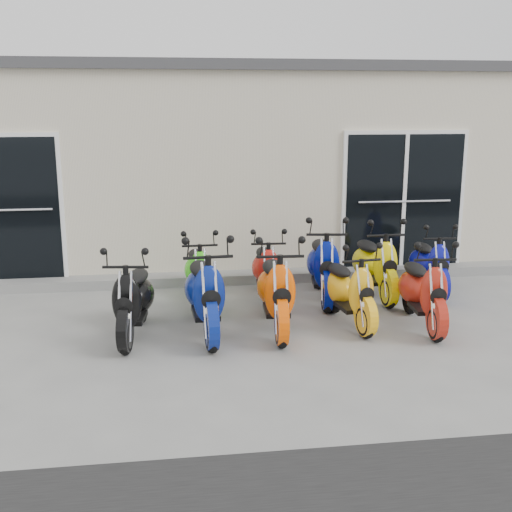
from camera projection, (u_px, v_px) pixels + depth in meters
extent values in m
plane|color=gray|center=(263.00, 325.00, 8.08)|extent=(80.00, 80.00, 0.00)
cube|color=beige|center=(224.00, 161.00, 12.71)|extent=(14.00, 6.00, 3.20)
cube|color=#3F3F42|center=(223.00, 73.00, 12.32)|extent=(14.20, 6.20, 0.16)
cube|color=gray|center=(243.00, 277.00, 10.01)|extent=(14.00, 0.40, 0.15)
cube|color=black|center=(26.00, 205.00, 9.44)|extent=(1.07, 0.08, 2.22)
cube|color=black|center=(403.00, 197.00, 10.23)|extent=(2.02, 0.08, 2.22)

